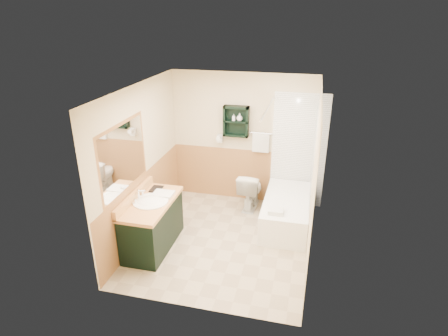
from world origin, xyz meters
TOP-DOWN VIEW (x-y plane):
  - floor at (0.00, 0.00)m, footprint 3.00×3.00m
  - back_wall at (0.00, 1.52)m, footprint 2.60×0.04m
  - left_wall at (-1.32, 0.00)m, footprint 0.04×3.00m
  - right_wall at (1.32, 0.00)m, footprint 0.04×3.00m
  - ceiling at (0.00, 0.00)m, footprint 2.60×3.00m
  - wainscot_left at (-1.29, 0.00)m, footprint 2.98×2.98m
  - wainscot_back at (0.00, 1.49)m, footprint 2.58×2.58m
  - mirror_frame at (-1.27, -0.55)m, footprint 1.30×1.30m
  - mirror_glass at (-1.27, -0.55)m, footprint 1.20×1.20m
  - tile_right at (1.28, 0.75)m, footprint 1.50×1.50m
  - tile_back at (1.03, 1.48)m, footprint 0.95×0.95m
  - tile_accent at (1.27, 0.75)m, footprint 1.50×1.50m
  - wall_shelf at (-0.10, 1.41)m, footprint 0.45×0.15m
  - hair_dryer at (-0.40, 1.43)m, footprint 0.10×0.24m
  - towel_bar at (0.35, 1.45)m, footprint 0.40×0.06m
  - curtain_rod at (0.53, 0.75)m, footprint 0.03×1.60m
  - shower_curtain at (0.53, 0.92)m, footprint 1.05×1.05m
  - vanity at (-0.99, -0.40)m, footprint 0.59×1.21m
  - bathtub at (0.93, 0.71)m, footprint 0.74×1.50m
  - toilet at (0.23, 1.18)m, footprint 0.43×0.72m
  - counter_towel at (-0.89, -0.16)m, footprint 0.31×0.24m
  - vanity_book at (-1.16, -0.01)m, footprint 0.18×0.03m
  - tub_towel at (0.79, 0.18)m, footprint 0.23×0.19m
  - soap_bottle_a at (-0.14, 1.40)m, footprint 0.06×0.12m
  - soap_bottle_b at (-0.04, 1.40)m, footprint 0.13×0.16m

SIDE VIEW (x-z plane):
  - floor at x=0.00m, z-range 0.00..0.00m
  - bathtub at x=0.93m, z-range 0.00..0.49m
  - toilet at x=0.23m, z-range 0.00..0.68m
  - vanity at x=-0.99m, z-range 0.00..0.77m
  - wainscot_left at x=-1.29m, z-range 0.00..1.00m
  - wainscot_back at x=0.00m, z-range 0.00..1.00m
  - tub_towel at x=0.79m, z-range 0.49..0.56m
  - counter_towel at x=-0.89m, z-range 0.77..0.81m
  - vanity_book at x=-1.16m, z-range 0.77..1.01m
  - tile_right at x=1.28m, z-range 0.00..2.10m
  - tile_back at x=1.03m, z-range 0.00..2.10m
  - shower_curtain at x=0.53m, z-range 0.30..2.00m
  - back_wall at x=0.00m, z-range 0.00..2.40m
  - left_wall at x=-1.32m, z-range 0.00..2.40m
  - right_wall at x=1.32m, z-range 0.00..2.40m
  - hair_dryer at x=-0.40m, z-range 1.11..1.29m
  - towel_bar at x=0.35m, z-range 1.15..1.55m
  - mirror_frame at x=-1.27m, z-range 1.00..2.00m
  - mirror_glass at x=-1.27m, z-range 1.05..1.95m
  - wall_shelf at x=-0.10m, z-range 1.27..1.83m
  - soap_bottle_a at x=-0.14m, z-range 1.56..1.62m
  - soap_bottle_b at x=-0.04m, z-range 1.56..1.67m
  - tile_accent at x=1.27m, z-range 1.85..1.95m
  - curtain_rod at x=0.53m, z-range 1.98..2.02m
  - ceiling at x=0.00m, z-range 2.40..2.44m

